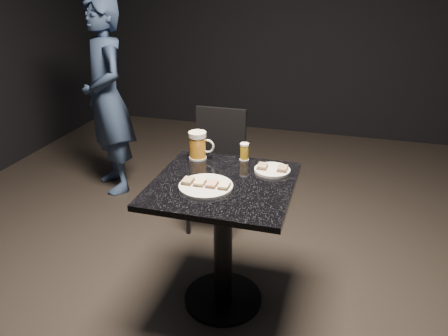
{
  "coord_description": "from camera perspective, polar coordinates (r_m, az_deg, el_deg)",
  "views": [
    {
      "loc": [
        0.55,
        -1.89,
        1.72
      ],
      "look_at": [
        0.0,
        0.02,
        0.82
      ],
      "focal_mm": 35.0,
      "sensor_mm": 36.0,
      "label": 1
    }
  ],
  "objects": [
    {
      "name": "canapes_on_plate_large",
      "position": [
        2.13,
        -2.39,
        -2.0
      ],
      "size": [
        0.24,
        0.07,
        0.02
      ],
      "color": "#4C3521",
      "rests_on": "plate_large"
    },
    {
      "name": "floor",
      "position": [
        2.61,
        -0.13,
        -16.8
      ],
      "size": [
        6.0,
        6.0,
        0.0
      ],
      "primitive_type": "plane",
      "color": "black",
      "rests_on": "ground"
    },
    {
      "name": "plate_small",
      "position": [
        2.32,
        6.31,
        -0.28
      ],
      "size": [
        0.19,
        0.19,
        0.01
      ],
      "primitive_type": "cylinder",
      "color": "white",
      "rests_on": "table"
    },
    {
      "name": "plate_large",
      "position": [
        2.14,
        -2.38,
        -2.39
      ],
      "size": [
        0.27,
        0.27,
        0.01
      ],
      "primitive_type": "cylinder",
      "color": "silver",
      "rests_on": "table"
    },
    {
      "name": "chair",
      "position": [
        3.08,
        -0.91,
        0.96
      ],
      "size": [
        0.37,
        0.37,
        0.85
      ],
      "color": "black",
      "rests_on": "floor"
    },
    {
      "name": "patron",
      "position": [
        3.66,
        -15.03,
        8.77
      ],
      "size": [
        0.67,
        0.67,
        1.57
      ],
      "primitive_type": "imported",
      "rotation": [
        0.0,
        0.0,
        -0.76
      ],
      "color": "navy",
      "rests_on": "floor"
    },
    {
      "name": "table",
      "position": [
        2.31,
        -0.14,
        -7.27
      ],
      "size": [
        0.7,
        0.7,
        0.75
      ],
      "color": "black",
      "rests_on": "floor"
    },
    {
      "name": "canapes_on_plate_small",
      "position": [
        2.31,
        6.33,
        0.08
      ],
      "size": [
        0.16,
        0.07,
        0.02
      ],
      "color": "#4C3521",
      "rests_on": "plate_small"
    },
    {
      "name": "beer_mug",
      "position": [
        2.44,
        -3.39,
        2.97
      ],
      "size": [
        0.14,
        0.1,
        0.16
      ],
      "color": "silver",
      "rests_on": "table"
    },
    {
      "name": "beer_tumbler",
      "position": [
        2.43,
        2.68,
        2.13
      ],
      "size": [
        0.05,
        0.05,
        0.1
      ],
      "color": "silver",
      "rests_on": "table"
    }
  ]
}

